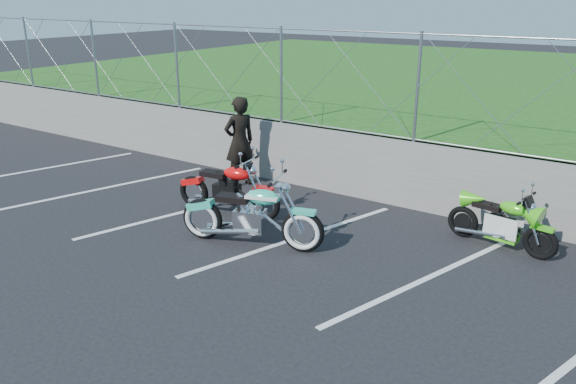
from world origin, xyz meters
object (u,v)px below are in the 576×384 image
Objects in this scene: cruiser_turquoise at (253,217)px; naked_orange at (229,191)px; person_standing at (240,142)px; sportbike_green at (502,224)px.

cruiser_turquoise reaches higher than naked_orange.
cruiser_turquoise is 3.16m from person_standing.
sportbike_green is 5.53m from person_standing.
person_standing is at bearing -172.79° from sportbike_green.
person_standing is (-5.50, 0.17, 0.55)m from sportbike_green.
naked_orange is 1.19× the size of sportbike_green.
cruiser_turquoise is at bearing -43.96° from naked_orange.
naked_orange is at bearing 127.93° from cruiser_turquoise.
person_standing reaches higher than sportbike_green.
person_standing reaches higher than cruiser_turquoise.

